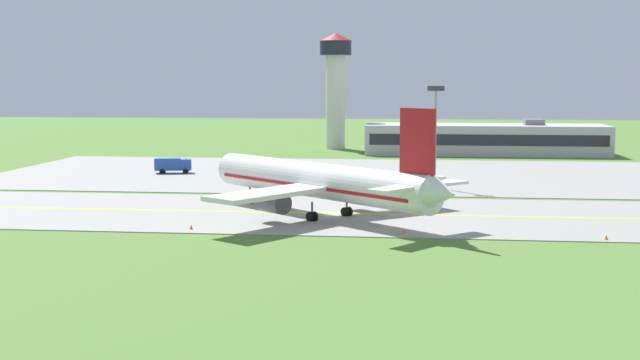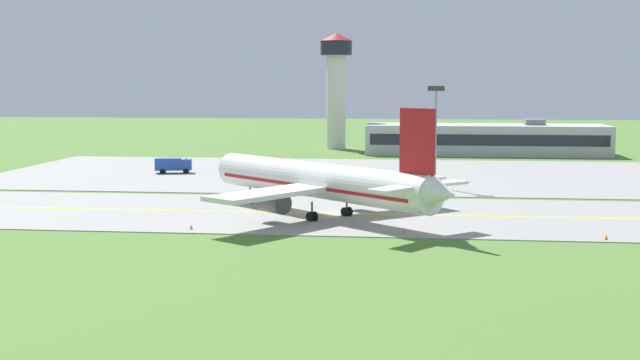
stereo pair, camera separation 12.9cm
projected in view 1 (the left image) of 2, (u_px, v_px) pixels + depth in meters
ground_plane at (334, 214)px, 95.88m from camera, size 500.00×500.00×0.00m
taxiway_strip at (334, 214)px, 95.87m from camera, size 240.00×28.00×0.10m
apron_pad at (420, 175)px, 136.17m from camera, size 140.00×52.00×0.10m
taxiway_centreline at (334, 213)px, 95.87m from camera, size 220.00×0.60×0.01m
airplane_lead at (321, 181)px, 93.21m from camera, size 32.12×30.27×12.70m
service_truck_baggage at (173, 165)px, 138.25m from camera, size 6.29×3.29×2.60m
service_truck_fuel at (249, 174)px, 127.66m from camera, size 5.52×6.32×2.59m
terminal_building at (485, 139)px, 175.35m from camera, size 50.29×13.67×7.49m
control_tower at (336, 79)px, 188.39m from camera, size 7.60×7.60×26.30m
apron_light_mast at (435, 124)px, 118.59m from camera, size 2.40×0.50×14.70m
traffic_cone_near_edge at (404, 231)px, 83.27m from camera, size 0.44×0.44×0.60m
traffic_cone_mid_edge at (191, 227)px, 85.61m from camera, size 0.44×0.44×0.60m
traffic_cone_far_edge at (606, 238)px, 79.99m from camera, size 0.44×0.44×0.60m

